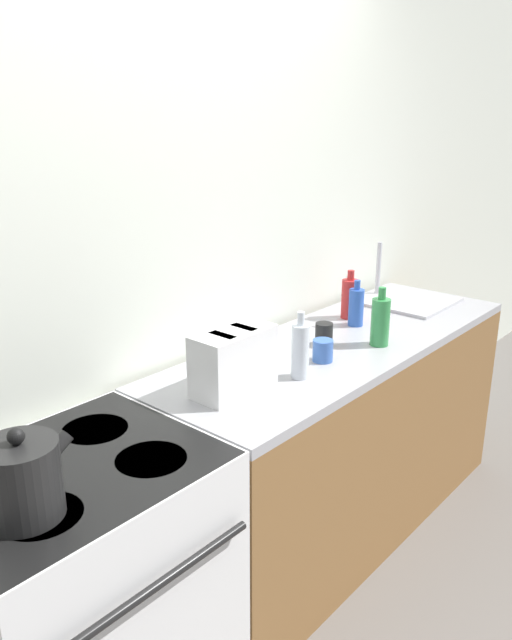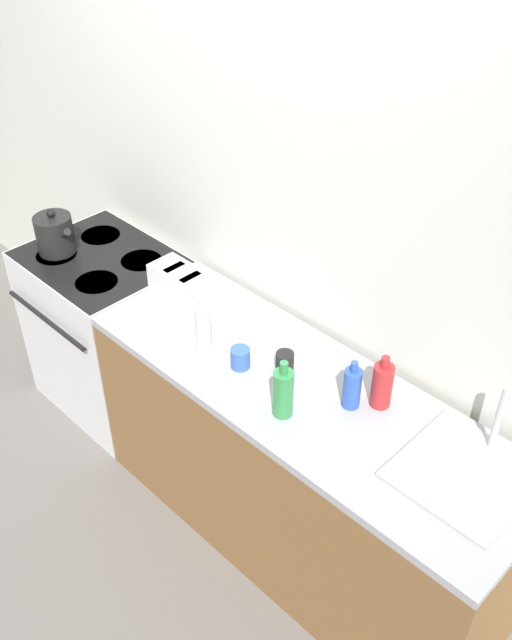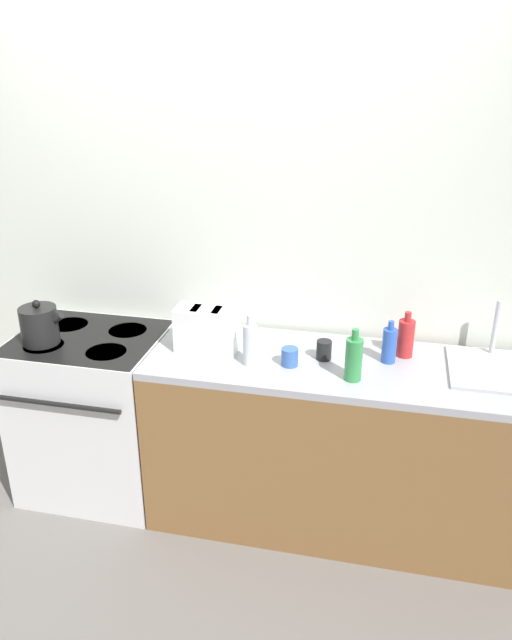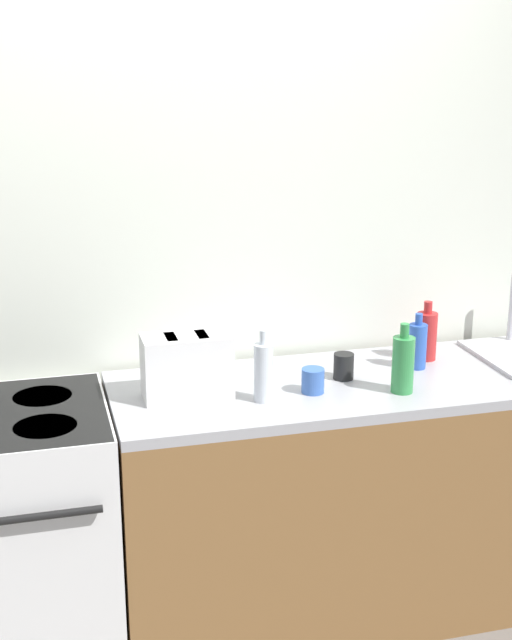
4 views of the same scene
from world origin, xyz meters
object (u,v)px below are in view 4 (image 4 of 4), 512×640
at_px(toaster, 187,366).
at_px(cup_black, 344,366).
at_px(stove, 1,537).
at_px(bottle_blue, 417,345).
at_px(bottle_green, 403,364).
at_px(cup_blue, 313,381).
at_px(bottle_clear, 263,371).
at_px(bottle_red, 426,335).

distance_m(toaster, cup_black, 0.57).
bearing_deg(cup_black, stove, -178.78).
xyz_separation_m(toaster, bottle_blue, (0.86, 0.06, -0.02)).
bearing_deg(bottle_green, cup_blue, 166.21).
distance_m(bottle_clear, cup_blue, 0.19).
distance_m(stove, bottle_green, 1.46).
xyz_separation_m(bottle_clear, bottle_red, (0.70, 0.24, -0.01)).
bearing_deg(cup_blue, toaster, 170.17).
relative_size(bottle_green, bottle_blue, 1.17).
relative_size(bottle_blue, cup_black, 2.23).
relative_size(bottle_green, bottle_red, 1.08).
height_order(bottle_red, cup_black, bottle_red).
bearing_deg(bottle_red, cup_blue, -157.35).
bearing_deg(toaster, bottle_red, 8.72).
bearing_deg(bottle_blue, toaster, -175.85).
distance_m(stove, cup_black, 1.29).
relative_size(bottle_clear, cup_black, 2.65).
distance_m(bottle_blue, bottle_red, 0.11).
height_order(bottle_clear, cup_blue, bottle_clear).
distance_m(bottle_green, cup_black, 0.23).
bearing_deg(bottle_clear, cup_blue, 8.93).
bearing_deg(cup_blue, bottle_green, -13.79).
distance_m(bottle_green, bottle_clear, 0.48).
height_order(toaster, bottle_blue, toaster).
xyz_separation_m(toaster, cup_blue, (0.42, -0.07, -0.07)).
bearing_deg(bottle_red, stove, -174.78).
height_order(bottle_green, bottle_blue, bottle_green).
height_order(stove, bottle_blue, bottle_blue).
relative_size(bottle_red, cup_blue, 2.65).
relative_size(bottle_clear, bottle_red, 1.09).
relative_size(bottle_red, cup_black, 2.43).
distance_m(bottle_clear, cup_black, 0.35).
bearing_deg(cup_black, bottle_red, 17.70).
distance_m(stove, bottle_clear, 1.03).
bearing_deg(stove, bottle_blue, 2.41).
height_order(stove, toaster, toaster).
height_order(bottle_green, cup_blue, bottle_green).
height_order(bottle_green, cup_black, bottle_green).
bearing_deg(stove, cup_black, 1.22).
bearing_deg(cup_black, bottle_clear, -158.98).
height_order(bottle_blue, cup_black, bottle_blue).
bearing_deg(toaster, cup_black, 2.55).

